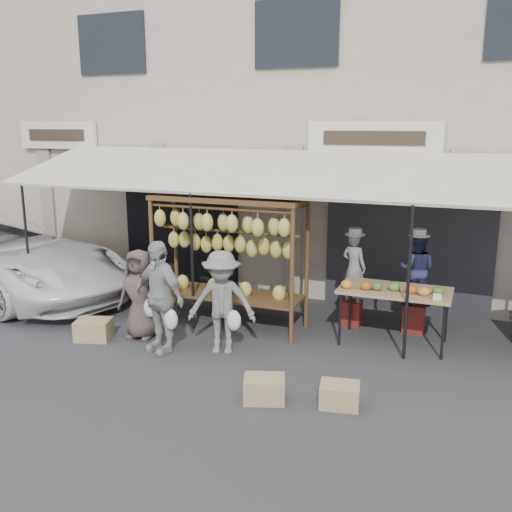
{
  "coord_description": "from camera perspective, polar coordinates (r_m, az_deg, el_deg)",
  "views": [
    {
      "loc": [
        3.39,
        -6.99,
        3.42
      ],
      "look_at": [
        0.04,
        1.4,
        1.3
      ],
      "focal_mm": 40.0,
      "sensor_mm": 36.0,
      "label": 1
    }
  ],
  "objects": [
    {
      "name": "ground_plane",
      "position": [
        8.49,
        -3.83,
        -10.59
      ],
      "size": [
        90.0,
        90.0,
        0.0
      ],
      "primitive_type": "plane",
      "color": "#2D2D30"
    },
    {
      "name": "shophouse",
      "position": [
        13.9,
        7.88,
        14.03
      ],
      "size": [
        24.0,
        6.15,
        7.3
      ],
      "color": "#BCB09C",
      "rests_on": "ground_plane"
    },
    {
      "name": "awning",
      "position": [
        9.9,
        1.73,
        8.3
      ],
      "size": [
        10.0,
        2.35,
        2.92
      ],
      "color": "#EAE6C9",
      "rests_on": "ground_plane"
    },
    {
      "name": "banana_rack",
      "position": [
        9.48,
        -2.9,
        1.97
      ],
      "size": [
        2.6,
        0.9,
        2.24
      ],
      "color": "#452F16",
      "rests_on": "ground_plane"
    },
    {
      "name": "produce_table",
      "position": [
        9.08,
        13.7,
        -3.46
      ],
      "size": [
        1.7,
        0.9,
        1.04
      ],
      "color": "tan",
      "rests_on": "ground_plane"
    },
    {
      "name": "vendor_left",
      "position": [
        9.76,
        9.75,
        -1.12
      ],
      "size": [
        0.5,
        0.41,
        1.19
      ],
      "primitive_type": "imported",
      "rotation": [
        0.0,
        0.0,
        2.82
      ],
      "color": "gray",
      "rests_on": "stool_left"
    },
    {
      "name": "vendor_right",
      "position": [
        9.68,
        15.79,
        -1.29
      ],
      "size": [
        0.58,
        0.46,
        1.19
      ],
      "primitive_type": "imported",
      "rotation": [
        0.0,
        0.0,
        3.16
      ],
      "color": "navy",
      "rests_on": "stool_right"
    },
    {
      "name": "customer_left",
      "position": [
        9.35,
        -11.57,
        -3.77
      ],
      "size": [
        0.75,
        0.51,
        1.47
      ],
      "primitive_type": "imported",
      "rotation": [
        0.0,
        0.0,
        0.07
      ],
      "color": "#4E403D",
      "rests_on": "ground_plane"
    },
    {
      "name": "customer_mid",
      "position": [
        8.72,
        -9.66,
        -4.04
      ],
      "size": [
        1.09,
        0.73,
        1.73
      ],
      "primitive_type": "imported",
      "rotation": [
        0.0,
        0.0,
        -0.34
      ],
      "color": "#A7A7A7",
      "rests_on": "ground_plane"
    },
    {
      "name": "customer_right",
      "position": [
        8.59,
        -3.44,
        -4.65
      ],
      "size": [
        1.15,
        0.85,
        1.58
      ],
      "primitive_type": "imported",
      "rotation": [
        0.0,
        0.0,
        0.29
      ],
      "color": "slate",
      "rests_on": "ground_plane"
    },
    {
      "name": "stool_left",
      "position": [
        10.0,
        9.57,
        -5.66
      ],
      "size": [
        0.38,
        0.38,
        0.44
      ],
      "primitive_type": "cube",
      "rotation": [
        0.0,
        0.0,
        0.24
      ],
      "color": "maroon",
      "rests_on": "ground_plane"
    },
    {
      "name": "stool_right",
      "position": [
        9.92,
        15.49,
        -5.97
      ],
      "size": [
        0.43,
        0.43,
        0.48
      ],
      "primitive_type": "cube",
      "rotation": [
        0.0,
        0.0,
        0.3
      ],
      "color": "maroon",
      "rests_on": "ground_plane"
    },
    {
      "name": "crate_near_a",
      "position": [
        7.36,
        0.84,
        -13.15
      ],
      "size": [
        0.61,
        0.54,
        0.31
      ],
      "primitive_type": "cube",
      "rotation": [
        0.0,
        0.0,
        0.34
      ],
      "color": "tan",
      "rests_on": "ground_plane"
    },
    {
      "name": "crate_near_b",
      "position": [
        7.31,
        8.36,
        -13.59
      ],
      "size": [
        0.54,
        0.44,
        0.29
      ],
      "primitive_type": "cube",
      "rotation": [
        0.0,
        0.0,
        0.17
      ],
      "color": "tan",
      "rests_on": "ground_plane"
    },
    {
      "name": "crate_far",
      "position": [
        9.63,
        -15.93,
        -7.09
      ],
      "size": [
        0.64,
        0.56,
        0.33
      ],
      "primitive_type": "cube",
      "rotation": [
        0.0,
        0.0,
        0.31
      ],
      "color": "tan",
      "rests_on": "ground_plane"
    }
  ]
}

